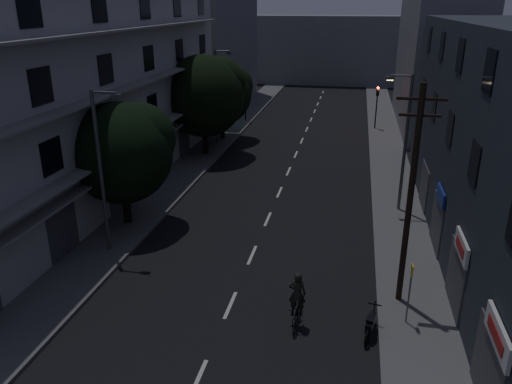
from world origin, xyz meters
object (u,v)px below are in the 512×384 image
(motorcycle, at_px, (370,325))
(cyclist, at_px, (297,307))
(utility_pole, at_px, (411,194))
(bus_stop_sign, at_px, (411,283))

(motorcycle, bearing_deg, cyclist, -171.20)
(motorcycle, xyz_separation_m, cyclist, (-2.81, 0.16, 0.32))
(utility_pole, distance_m, cyclist, 6.23)
(bus_stop_sign, bearing_deg, motorcycle, -146.13)
(bus_stop_sign, relative_size, motorcycle, 1.40)
(utility_pole, height_order, cyclist, utility_pole)
(bus_stop_sign, bearing_deg, utility_pole, 95.81)
(bus_stop_sign, height_order, motorcycle, bus_stop_sign)
(bus_stop_sign, distance_m, motorcycle, 2.19)
(bus_stop_sign, relative_size, cyclist, 1.09)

